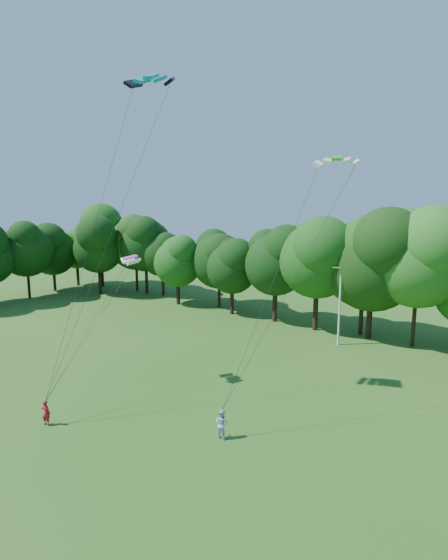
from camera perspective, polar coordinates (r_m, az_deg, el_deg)
The scene contains 9 objects.
ground at distance 23.29m, azimuth -26.02°, elevation -26.56°, with size 160.00×160.00×0.00m, color #245517.
utility_pole at distance 43.12m, azimuth 14.87°, elevation -3.11°, with size 1.48×0.61×7.74m.
kite_flyer_left at distance 30.09m, azimuth -22.22°, elevation -15.76°, with size 0.59×0.39×1.61m, color #B11626.
kite_flyer_right at distance 26.71m, azimuth -0.29°, elevation -18.25°, with size 0.85×0.66×1.74m, color #B3CCF8.
kite_teal at distance 31.37m, azimuth -9.50°, elevation 24.74°, with size 3.41×2.52×0.69m.
kite_green at distance 28.10m, azimuth 14.54°, elevation 15.17°, with size 2.94×1.98×0.44m.
kite_pink at distance 32.60m, azimuth -12.10°, elevation 2.90°, with size 2.20×1.67×0.34m.
tree_back_west at distance 68.46m, azimuth -11.49°, elevation 5.19°, with size 8.84×8.84×12.86m.
tree_back_center at distance 45.49m, azimuth 18.91°, elevation 3.64°, with size 9.81×9.81×14.27m.
Camera 1 is at (17.21, -8.00, 13.49)m, focal length 28.00 mm.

